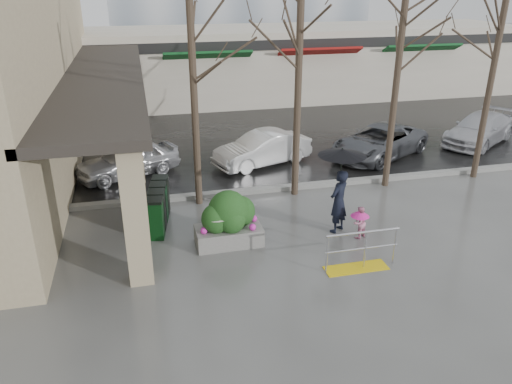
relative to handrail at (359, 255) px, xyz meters
name	(u,v)px	position (x,y,z in m)	size (l,w,h in m)	color
ground	(292,251)	(-1.36, 1.20, -0.38)	(120.00, 120.00, 0.00)	#51514F
street_asphalt	(194,87)	(-1.36, 23.20, -0.37)	(120.00, 36.00, 0.01)	black
curb	(257,190)	(-1.36, 5.20, -0.30)	(120.00, 0.30, 0.15)	gray
canopy_slab	(101,69)	(-6.16, 9.20, 3.25)	(2.80, 18.00, 0.25)	#2D2823
pillar_front	(135,214)	(-5.26, 0.70, 1.37)	(0.55, 0.55, 3.50)	tan
pillar_back	(133,133)	(-5.26, 7.20, 1.37)	(0.55, 0.55, 3.50)	tan
storefront_row	(235,64)	(0.64, 19.17, 1.64)	(34.00, 6.74, 4.00)	beige
handrail	(359,255)	(0.00, 0.00, 0.00)	(1.90, 0.50, 1.03)	yellow
tree_west	(191,38)	(-3.36, 4.80, 4.71)	(3.20, 3.20, 6.80)	#382B21
tree_midwest	(300,30)	(-0.16, 4.80, 4.86)	(3.20, 3.20, 7.00)	#382B21
tree_mideast	(401,40)	(3.14, 4.80, 4.48)	(3.20, 3.20, 6.50)	#382B21
tree_east	(502,21)	(6.64, 4.80, 5.01)	(3.20, 3.20, 7.20)	#382B21
woman	(340,184)	(0.22, 1.99, 1.06)	(1.30, 1.30, 2.50)	black
child_pink	(360,220)	(0.65, 1.48, 0.16)	(0.56, 0.52, 0.93)	pink
child_blue	(217,224)	(-3.24, 1.83, 0.31)	(0.69, 0.69, 1.15)	#678CB7
planter	(229,219)	(-2.91, 1.97, 0.37)	(1.79, 1.05, 1.55)	slate
news_boxes	(158,206)	(-4.68, 3.58, 0.21)	(0.80, 2.15, 1.17)	#0C3612
car_a	(128,159)	(-5.53, 7.78, 0.25)	(1.49, 3.70, 1.26)	#B6B6BB
car_b	(262,149)	(-0.53, 7.81, 0.25)	(1.33, 3.82, 1.26)	white
car_c	(379,142)	(4.23, 7.62, 0.25)	(2.09, 4.53, 1.26)	#5A5C62
car_d	(480,129)	(9.27, 8.26, 0.25)	(1.77, 4.34, 1.26)	silver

